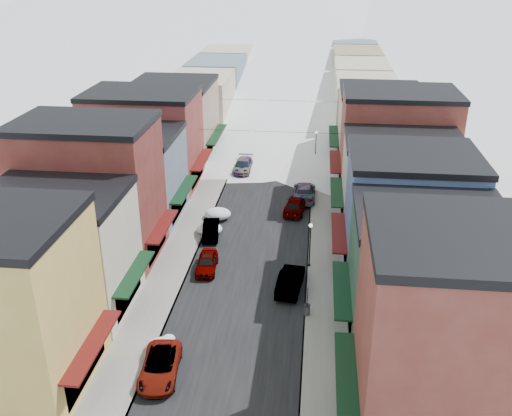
% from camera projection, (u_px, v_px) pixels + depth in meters
% --- Properties ---
extents(road, '(10.00, 160.00, 0.01)m').
position_uv_depth(road, '(281.00, 133.00, 85.79)').
color(road, black).
rests_on(road, ground).
extents(sidewalk_left, '(3.20, 160.00, 0.15)m').
position_uv_depth(sidewalk_left, '(237.00, 132.00, 86.41)').
color(sidewalk_left, gray).
rests_on(sidewalk_left, ground).
extents(sidewalk_right, '(3.20, 160.00, 0.15)m').
position_uv_depth(sidewalk_right, '(325.00, 134.00, 85.11)').
color(sidewalk_right, gray).
rests_on(sidewalk_right, ground).
extents(curb_left, '(0.10, 160.00, 0.15)m').
position_uv_depth(curb_left, '(247.00, 132.00, 86.26)').
color(curb_left, slate).
rests_on(curb_left, ground).
extents(curb_right, '(0.10, 160.00, 0.15)m').
position_uv_depth(curb_right, '(314.00, 134.00, 85.26)').
color(curb_right, slate).
rests_on(curb_right, ground).
extents(bldg_l_cream, '(11.30, 8.20, 9.50)m').
position_uv_depth(bldg_l_cream, '(59.00, 251.00, 42.08)').
color(bldg_l_cream, beige).
rests_on(bldg_l_cream, ground).
extents(bldg_l_brick_near, '(12.30, 8.20, 12.50)m').
position_uv_depth(bldg_l_brick_near, '(91.00, 191.00, 48.77)').
color(bldg_l_brick_near, maroon).
rests_on(bldg_l_brick_near, ground).
extents(bldg_l_grayblue, '(11.30, 9.20, 9.00)m').
position_uv_depth(bldg_l_grayblue, '(129.00, 175.00, 57.14)').
color(bldg_l_grayblue, slate).
rests_on(bldg_l_grayblue, ground).
extents(bldg_l_brick_far, '(13.30, 9.20, 11.00)m').
position_uv_depth(bldg_l_brick_far, '(144.00, 139.00, 64.99)').
color(bldg_l_brick_far, maroon).
rests_on(bldg_l_brick_far, ground).
extents(bldg_l_tan, '(11.30, 11.20, 10.00)m').
position_uv_depth(bldg_l_tan, '(174.00, 120.00, 74.16)').
color(bldg_l_tan, tan).
rests_on(bldg_l_tan, ground).
extents(bldg_r_brick_near, '(12.30, 9.20, 12.50)m').
position_uv_depth(bldg_r_brick_near, '(466.00, 338.00, 30.19)').
color(bldg_r_brick_near, maroon).
rests_on(bldg_r_brick_near, ground).
extents(bldg_r_green, '(11.30, 9.20, 9.50)m').
position_uv_depth(bldg_r_green, '(426.00, 274.00, 39.01)').
color(bldg_r_green, '#1F4130').
rests_on(bldg_r_green, ground).
extents(bldg_r_blue, '(11.30, 9.20, 10.50)m').
position_uv_depth(bldg_r_blue, '(409.00, 213.00, 46.97)').
color(bldg_r_blue, '#3B5385').
rests_on(bldg_r_blue, ground).
extents(bldg_r_cream, '(12.30, 9.20, 9.00)m').
position_uv_depth(bldg_r_cream, '(401.00, 182.00, 55.39)').
color(bldg_r_cream, '#B6A893').
rests_on(bldg_r_cream, ground).
extents(bldg_r_brick_far, '(13.30, 9.20, 11.50)m').
position_uv_depth(bldg_r_brick_far, '(396.00, 142.00, 62.98)').
color(bldg_r_brick_far, maroon).
rests_on(bldg_r_brick_far, ground).
extents(bldg_r_tan, '(11.30, 11.20, 9.50)m').
position_uv_depth(bldg_r_tan, '(379.00, 126.00, 72.56)').
color(bldg_r_tan, tan).
rests_on(bldg_r_tan, ground).
extents(distant_blocks, '(34.00, 55.00, 8.00)m').
position_uv_depth(distant_blocks, '(290.00, 77.00, 105.01)').
color(distant_blocks, gray).
rests_on(distant_blocks, ground).
extents(overhead_cables, '(16.40, 15.04, 0.04)m').
position_uv_depth(overhead_cables, '(275.00, 115.00, 71.91)').
color(overhead_cables, black).
rests_on(overhead_cables, ground).
extents(car_white_suv, '(2.81, 5.26, 1.41)m').
position_uv_depth(car_white_suv, '(160.00, 366.00, 36.46)').
color(car_white_suv, silver).
rests_on(car_white_suv, ground).
extents(car_silver_sedan, '(1.93, 4.28, 1.43)m').
position_uv_depth(car_silver_sedan, '(207.00, 262.00, 48.65)').
color(car_silver_sedan, '#929399').
rests_on(car_silver_sedan, ground).
extents(car_dark_hatch, '(2.02, 4.40, 1.40)m').
position_uv_depth(car_dark_hatch, '(211.00, 230.00, 54.41)').
color(car_dark_hatch, black).
rests_on(car_dark_hatch, ground).
extents(car_silver_wagon, '(2.21, 5.34, 1.54)m').
position_uv_depth(car_silver_wagon, '(243.00, 166.00, 70.47)').
color(car_silver_wagon, gray).
rests_on(car_silver_wagon, ground).
extents(car_green_sedan, '(2.28, 5.16, 1.65)m').
position_uv_depth(car_green_sedan, '(290.00, 280.00, 45.80)').
color(car_green_sedan, black).
rests_on(car_green_sedan, ground).
extents(car_gray_suv, '(2.70, 5.28, 1.72)m').
position_uv_depth(car_gray_suv, '(296.00, 204.00, 59.50)').
color(car_gray_suv, gray).
rests_on(car_gray_suv, ground).
extents(car_black_sedan, '(2.44, 5.93, 1.72)m').
position_uv_depth(car_black_sedan, '(304.00, 192.00, 62.70)').
color(car_black_sedan, black).
rests_on(car_black_sedan, ground).
extents(car_lane_silver, '(1.66, 3.96, 1.34)m').
position_uv_depth(car_lane_silver, '(258.00, 153.00, 75.28)').
color(car_lane_silver, '#999AA0').
rests_on(car_lane_silver, ground).
extents(car_lane_white, '(3.43, 6.21, 1.64)m').
position_uv_depth(car_lane_white, '(297.00, 113.00, 93.34)').
color(car_lane_white, silver).
rests_on(car_lane_white, ground).
extents(parking_sign, '(0.06, 0.32, 2.33)m').
position_uv_depth(parking_sign, '(307.00, 300.00, 42.00)').
color(parking_sign, black).
rests_on(parking_sign, sidewalk_right).
extents(trash_can, '(0.49, 0.49, 0.84)m').
position_uv_depth(trash_can, '(307.00, 310.00, 42.46)').
color(trash_can, '#515355').
rests_on(trash_can, sidewalk_right).
extents(streetlamp_near, '(0.33, 0.33, 4.02)m').
position_uv_depth(streetlamp_near, '(310.00, 239.00, 48.26)').
color(streetlamp_near, black).
rests_on(streetlamp_near, sidewalk_right).
extents(streetlamp_far, '(0.34, 0.34, 4.07)m').
position_uv_depth(streetlamp_far, '(316.00, 143.00, 72.77)').
color(streetlamp_far, black).
rests_on(streetlamp_far, sidewalk_right).
extents(snow_pile_near, '(2.12, 2.51, 0.90)m').
position_uv_depth(snow_pile_near, '(162.00, 346.00, 38.81)').
color(snow_pile_near, white).
rests_on(snow_pile_near, ground).
extents(snow_pile_mid, '(2.50, 2.74, 1.06)m').
position_uv_depth(snow_pile_mid, '(210.00, 229.00, 55.08)').
color(snow_pile_mid, white).
rests_on(snow_pile_mid, ground).
extents(snow_pile_far, '(2.66, 2.84, 1.13)m').
position_uv_depth(snow_pile_far, '(218.00, 214.00, 58.16)').
color(snow_pile_far, white).
rests_on(snow_pile_far, ground).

